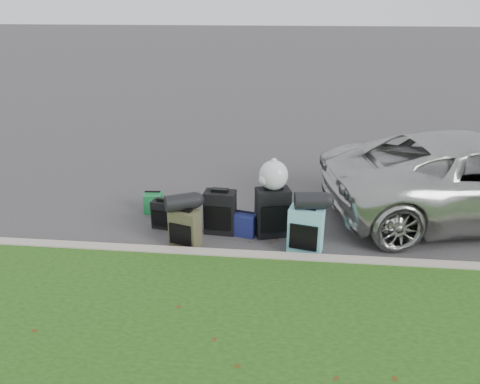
# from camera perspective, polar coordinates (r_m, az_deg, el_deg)

# --- Properties ---
(ground) EXTENTS (120.00, 120.00, 0.00)m
(ground) POSITION_cam_1_polar(r_m,az_deg,el_deg) (7.39, 0.61, -4.57)
(ground) COLOR #383535
(ground) RESTS_ON ground
(curb) EXTENTS (120.00, 0.18, 0.15)m
(curb) POSITION_cam_1_polar(r_m,az_deg,el_deg) (6.48, -0.22, -7.99)
(curb) COLOR #9E937F
(curb) RESTS_ON ground
(suv) EXTENTS (5.28, 3.13, 1.38)m
(suv) POSITION_cam_1_polar(r_m,az_deg,el_deg) (8.48, 27.16, 1.56)
(suv) COLOR #B7B7B2
(suv) RESTS_ON ground
(suitcase_small_black) EXTENTS (0.39, 0.26, 0.45)m
(suitcase_small_black) POSITION_cam_1_polar(r_m,az_deg,el_deg) (7.45, -9.26, -2.72)
(suitcase_small_black) COLOR black
(suitcase_small_black) RESTS_ON ground
(suitcase_large_black_left) EXTENTS (0.49, 0.31, 0.67)m
(suitcase_large_black_left) POSITION_cam_1_polar(r_m,az_deg,el_deg) (7.17, -2.44, -2.46)
(suitcase_large_black_left) COLOR black
(suitcase_large_black_left) RESTS_ON ground
(suitcase_olive) EXTENTS (0.47, 0.37, 0.57)m
(suitcase_olive) POSITION_cam_1_polar(r_m,az_deg,el_deg) (6.83, -6.72, -4.46)
(suitcase_olive) COLOR #363420
(suitcase_olive) RESTS_ON ground
(suitcase_teal) EXTENTS (0.53, 0.38, 0.68)m
(suitcase_teal) POSITION_cam_1_polar(r_m,az_deg,el_deg) (6.68, 8.02, -4.66)
(suitcase_teal) COLOR #599EAD
(suitcase_teal) RESTS_ON ground
(suitcase_large_black_right) EXTENTS (0.56, 0.42, 0.75)m
(suitcase_large_black_right) POSITION_cam_1_polar(r_m,az_deg,el_deg) (7.08, 4.00, -2.49)
(suitcase_large_black_right) COLOR black
(suitcase_large_black_right) RESTS_ON ground
(tote_green) EXTENTS (0.31, 0.26, 0.33)m
(tote_green) POSITION_cam_1_polar(r_m,az_deg,el_deg) (8.04, -10.50, -1.31)
(tote_green) COLOR #197136
(tote_green) RESTS_ON ground
(tote_navy) EXTENTS (0.37, 0.32, 0.34)m
(tote_navy) POSITION_cam_1_polar(r_m,az_deg,el_deg) (7.16, 0.65, -3.96)
(tote_navy) COLOR navy
(tote_navy) RESTS_ON ground
(duffel_left) EXTENTS (0.51, 0.41, 0.24)m
(duffel_left) POSITION_cam_1_polar(r_m,az_deg,el_deg) (6.69, -7.19, -1.22)
(duffel_left) COLOR black
(duffel_left) RESTS_ON suitcase_olive
(duffel_right) EXTENTS (0.46, 0.29, 0.24)m
(duffel_right) POSITION_cam_1_polar(r_m,az_deg,el_deg) (6.49, 8.59, -1.03)
(duffel_right) COLOR black
(duffel_right) RESTS_ON suitcase_teal
(trash_bag) EXTENTS (0.43, 0.43, 0.43)m
(trash_bag) POSITION_cam_1_polar(r_m,az_deg,el_deg) (6.88, 4.12, 2.06)
(trash_bag) COLOR silver
(trash_bag) RESTS_ON suitcase_large_black_right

